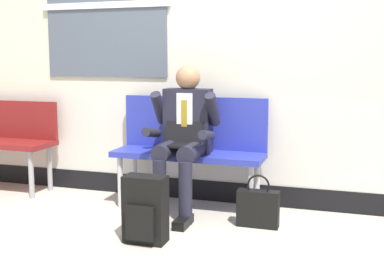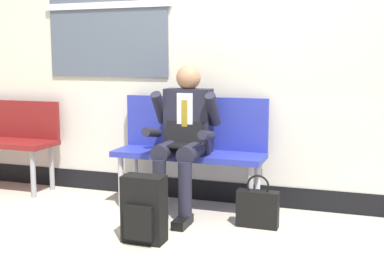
# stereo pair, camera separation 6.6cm
# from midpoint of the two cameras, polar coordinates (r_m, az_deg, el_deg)

# --- Properties ---
(ground_plane) EXTENTS (18.00, 18.00, 0.00)m
(ground_plane) POSITION_cam_midpoint_polar(r_m,az_deg,el_deg) (4.03, 0.29, -10.95)
(ground_plane) COLOR #B2A899
(station_wall) EXTENTS (6.48, 0.17, 2.83)m
(station_wall) POSITION_cam_midpoint_polar(r_m,az_deg,el_deg) (4.48, 2.77, 9.23)
(station_wall) COLOR beige
(station_wall) RESTS_ON ground
(bench_with_person) EXTENTS (1.33, 0.42, 0.98)m
(bench_with_person) POSITION_cam_midpoint_polar(r_m,az_deg,el_deg) (4.33, -0.58, -1.74)
(bench_with_person) COLOR #28339E
(bench_with_person) RESTS_ON ground
(person_seated) EXTENTS (0.57, 0.70, 1.26)m
(person_seated) POSITION_cam_midpoint_polar(r_m,az_deg,el_deg) (4.12, -1.48, -0.80)
(person_seated) COLOR #1E1E2D
(person_seated) RESTS_ON ground
(backpack) EXTENTS (0.30, 0.20, 0.49)m
(backpack) POSITION_cam_midpoint_polar(r_m,az_deg,el_deg) (3.57, -6.02, -9.49)
(backpack) COLOR black
(backpack) RESTS_ON ground
(handbag) EXTENTS (0.33, 0.11, 0.42)m
(handbag) POSITION_cam_midpoint_polar(r_m,az_deg,el_deg) (3.93, 7.20, -9.17)
(handbag) COLOR black
(handbag) RESTS_ON ground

